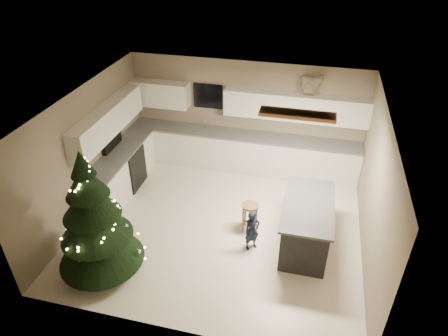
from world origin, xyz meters
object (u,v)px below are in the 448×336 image
at_px(bar_stool, 250,211).
at_px(rocking_horse, 310,83).
at_px(island, 306,225).
at_px(christmas_tree, 95,225).
at_px(toddler, 252,230).

height_order(bar_stool, rocking_horse, rocking_horse).
xyz_separation_m(island, christmas_tree, (-3.40, -1.43, 0.51)).
bearing_deg(rocking_horse, bar_stool, 172.33).
xyz_separation_m(toddler, rocking_horse, (0.67, 2.80, 1.86)).
distance_m(bar_stool, christmas_tree, 2.87).
bearing_deg(rocking_horse, christmas_tree, 152.81).
height_order(island, rocking_horse, rocking_horse).
bearing_deg(bar_stool, christmas_tree, -145.39).
distance_m(toddler, rocking_horse, 3.43).
bearing_deg(island, rocking_horse, 96.43).
bearing_deg(island, bar_stool, 171.09).
distance_m(island, toddler, 1.00).
distance_m(christmas_tree, rocking_horse, 5.18).
relative_size(christmas_tree, rocking_horse, 3.77).
bearing_deg(toddler, christmas_tree, 164.50).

